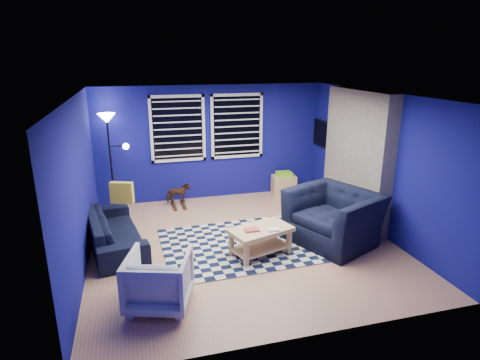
# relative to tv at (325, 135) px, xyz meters

# --- Properties ---
(floor) EXTENTS (5.00, 5.00, 0.00)m
(floor) POSITION_rel_tv_xyz_m (-2.45, -2.00, -1.40)
(floor) COLOR tan
(floor) RESTS_ON ground
(ceiling) EXTENTS (5.00, 5.00, 0.00)m
(ceiling) POSITION_rel_tv_xyz_m (-2.45, -2.00, 1.10)
(ceiling) COLOR white
(ceiling) RESTS_ON wall_back
(wall_back) EXTENTS (5.00, 0.00, 5.00)m
(wall_back) POSITION_rel_tv_xyz_m (-2.45, 0.50, -0.15)
(wall_back) COLOR navy
(wall_back) RESTS_ON floor
(wall_left) EXTENTS (0.00, 5.00, 5.00)m
(wall_left) POSITION_rel_tv_xyz_m (-4.95, -2.00, -0.15)
(wall_left) COLOR navy
(wall_left) RESTS_ON floor
(wall_right) EXTENTS (0.00, 5.00, 5.00)m
(wall_right) POSITION_rel_tv_xyz_m (0.05, -2.00, -0.15)
(wall_right) COLOR navy
(wall_right) RESTS_ON floor
(fireplace) EXTENTS (0.65, 2.00, 2.50)m
(fireplace) POSITION_rel_tv_xyz_m (-0.09, -1.50, -0.20)
(fireplace) COLOR gray
(fireplace) RESTS_ON floor
(window_left) EXTENTS (1.17, 0.06, 1.42)m
(window_left) POSITION_rel_tv_xyz_m (-3.20, 0.46, 0.20)
(window_left) COLOR black
(window_left) RESTS_ON wall_back
(window_right) EXTENTS (1.17, 0.06, 1.42)m
(window_right) POSITION_rel_tv_xyz_m (-1.90, 0.46, 0.20)
(window_right) COLOR black
(window_right) RESTS_ON wall_back
(tv) EXTENTS (0.07, 1.00, 0.58)m
(tv) POSITION_rel_tv_xyz_m (0.00, 0.00, 0.00)
(tv) COLOR black
(tv) RESTS_ON wall_right
(rug) EXTENTS (2.57, 2.08, 0.02)m
(rug) POSITION_rel_tv_xyz_m (-2.55, -2.05, -1.39)
(rug) COLOR black
(rug) RESTS_ON floor
(sofa) EXTENTS (2.07, 1.10, 0.57)m
(sofa) POSITION_rel_tv_xyz_m (-4.54, -1.55, -1.11)
(sofa) COLOR black
(sofa) RESTS_ON floor
(armchair_big) EXTENTS (1.76, 1.67, 0.90)m
(armchair_big) POSITION_rel_tv_xyz_m (-0.93, -2.33, -0.95)
(armchair_big) COLOR black
(armchair_big) RESTS_ON floor
(armchair_bent) EXTENTS (0.98, 0.99, 0.72)m
(armchair_bent) POSITION_rel_tv_xyz_m (-3.95, -3.44, -1.04)
(armchair_bent) COLOR gray
(armchair_bent) RESTS_ON floor
(rocking_horse) EXTENTS (0.29, 0.53, 0.42)m
(rocking_horse) POSITION_rel_tv_xyz_m (-3.29, 0.10, -1.12)
(rocking_horse) COLOR #4B2718
(rocking_horse) RESTS_ON floor
(coffee_table) EXTENTS (1.10, 0.83, 0.49)m
(coffee_table) POSITION_rel_tv_xyz_m (-2.28, -2.48, -1.06)
(coffee_table) COLOR tan
(coffee_table) RESTS_ON rug
(cabinet) EXTENTS (0.56, 0.40, 0.53)m
(cabinet) POSITION_rel_tv_xyz_m (-0.83, 0.25, -1.16)
(cabinet) COLOR tan
(cabinet) RESTS_ON floor
(floor_lamp) EXTENTS (0.55, 0.34, 2.01)m
(floor_lamp) POSITION_rel_tv_xyz_m (-4.57, 0.21, 0.25)
(floor_lamp) COLOR black
(floor_lamp) RESTS_ON floor
(throw_pillow) EXTENTS (0.42, 0.25, 0.38)m
(throw_pillow) POSITION_rel_tv_xyz_m (-4.39, -1.01, -0.64)
(throw_pillow) COLOR gold
(throw_pillow) RESTS_ON sofa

